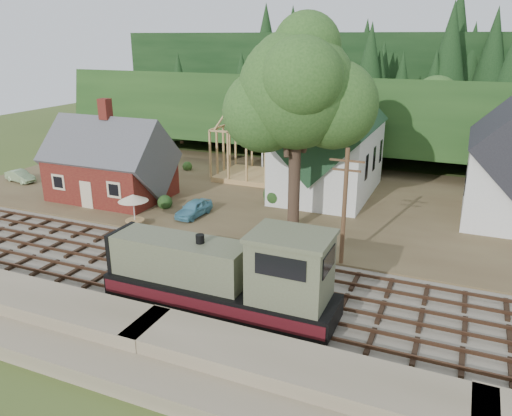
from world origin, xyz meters
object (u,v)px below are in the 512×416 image
at_px(locomotive, 227,277).
at_px(car_green, 20,176).
at_px(car_blue, 194,208).
at_px(patio_set, 133,199).

xyz_separation_m(locomotive, car_green, (-30.69, 14.38, -1.35)).
height_order(car_blue, patio_set, patio_set).
relative_size(locomotive, car_blue, 3.27).
bearing_deg(locomotive, car_blue, 126.58).
relative_size(car_blue, car_green, 1.08).
bearing_deg(locomotive, car_green, 154.90).
relative_size(locomotive, patio_set, 4.95).
distance_m(locomotive, patio_set, 14.93).
bearing_deg(car_green, car_blue, -84.99).
bearing_deg(car_blue, car_green, 178.83).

